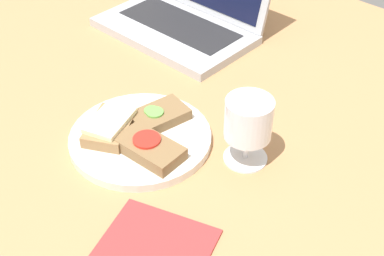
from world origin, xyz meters
The scene contains 8 objects.
wooden_table centered at (0.00, 0.00, 1.50)cm, with size 140.00×140.00×3.00cm, color #B27F51.
plate centered at (-0.95, -7.12, 3.80)cm, with size 25.23×25.23×1.60cm, color silver.
sandwich_with_cheese centered at (-5.30, -10.15, 6.05)cm, with size 11.20×12.65×3.09cm.
sandwich_with_tomato centered at (3.80, -9.36, 5.82)cm, with size 11.97×6.87×2.73cm.
sandwich_with_cucumber centered at (-1.43, -1.88, 5.66)cm, with size 8.37×11.24×2.42cm.
wine_glass centered at (15.58, 2.00, 11.04)cm, with size 7.95×7.95×12.27cm.
laptop centered at (-23.30, 28.52, 7.50)cm, with size 35.71×26.51×22.71cm.
napkin centered at (17.76, -21.80, 3.20)cm, with size 15.80×13.36×0.40cm, color #B23333.
Camera 1 is at (54.67, -54.13, 65.41)cm, focal length 50.00 mm.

